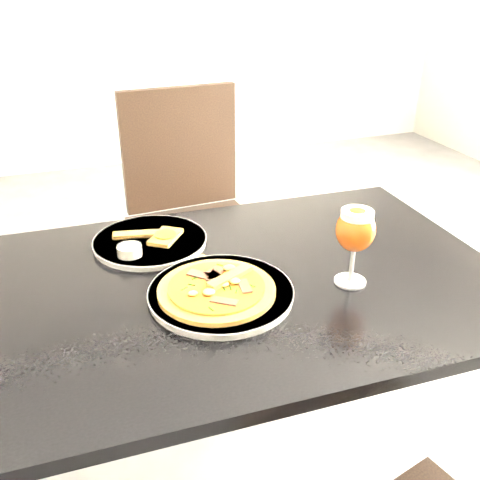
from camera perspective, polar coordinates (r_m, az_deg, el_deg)
name	(u,v)px	position (r m, az deg, el deg)	size (l,w,h in m)	color
ground	(318,442)	(1.88, 8.28, -20.52)	(6.00, 6.00, 0.00)	#525255
dining_table	(242,310)	(1.27, 0.26, -7.47)	(1.22, 0.83, 0.75)	black
chair_far	(193,215)	(2.02, -4.99, 2.64)	(0.49, 0.49, 1.00)	black
plate_main	(221,293)	(1.15, -2.05, -5.69)	(0.31, 0.31, 0.02)	silver
pizza	(217,289)	(1.14, -2.49, -5.21)	(0.25, 0.25, 0.03)	olive
plate_second	(150,241)	(1.39, -9.56, -0.13)	(0.29, 0.29, 0.02)	silver
crust_scraps	(156,236)	(1.38, -8.99, 0.45)	(0.18, 0.12, 0.01)	olive
loose_crust	(187,266)	(1.27, -5.65, -2.79)	(0.12, 0.03, 0.01)	olive
sauce_cup	(130,253)	(1.31, -11.68, -1.32)	(0.06, 0.06, 0.04)	silver
beer_glass	(356,230)	(1.17, 12.23, 1.01)	(0.09, 0.09, 0.18)	#B2B7BB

